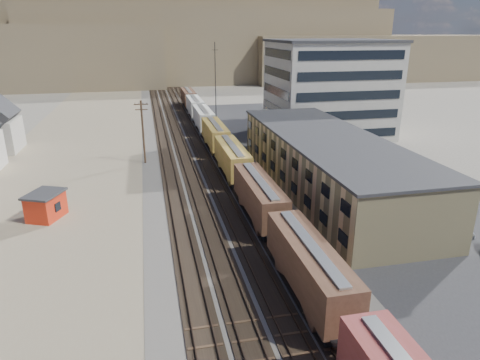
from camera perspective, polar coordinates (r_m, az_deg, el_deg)
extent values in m
plane|color=#6B6356|center=(33.16, 3.91, -18.07)|extent=(300.00, 300.00, 0.00)
cube|color=#4C4742|center=(78.22, -6.31, 4.36)|extent=(18.00, 200.00, 0.06)
cube|color=#85745B|center=(69.32, -22.00, 1.04)|extent=(24.00, 180.00, 0.03)
cube|color=#232326|center=(70.08, 13.32, 2.16)|extent=(26.00, 120.00, 0.04)
cube|color=black|center=(77.86, -9.98, 4.16)|extent=(2.60, 200.00, 0.08)
cube|color=#38281E|center=(77.81, -10.51, 4.21)|extent=(0.08, 200.00, 0.16)
cube|color=#38281E|center=(77.86, -9.46, 4.28)|extent=(0.08, 200.00, 0.16)
cube|color=black|center=(78.02, -7.78, 4.31)|extent=(2.60, 200.00, 0.08)
cube|color=#38281E|center=(77.94, -8.31, 4.36)|extent=(0.08, 200.00, 0.16)
cube|color=#38281E|center=(78.05, -7.26, 4.43)|extent=(0.08, 200.00, 0.16)
cube|color=black|center=(78.30, -5.59, 4.45)|extent=(2.60, 200.00, 0.08)
cube|color=#38281E|center=(78.20, -6.11, 4.50)|extent=(0.08, 200.00, 0.16)
cube|color=#38281E|center=(78.36, -5.07, 4.57)|extent=(0.08, 200.00, 0.16)
cube|color=black|center=(78.66, -3.56, 4.58)|extent=(2.60, 200.00, 0.08)
cube|color=#38281E|center=(78.53, -4.08, 4.63)|extent=(0.08, 200.00, 0.16)
cube|color=#38281E|center=(78.74, -3.04, 4.69)|extent=(0.08, 200.00, 0.16)
cube|color=black|center=(31.72, 12.47, -18.84)|extent=(2.20, 2.20, 0.90)
cube|color=black|center=(39.52, 6.36, -10.14)|extent=(2.20, 2.20, 0.90)
cube|color=#422A1C|center=(34.34, 9.21, -11.03)|extent=(3.00, 13.34, 3.40)
cube|color=#B7B7B2|center=(33.49, 9.37, -8.40)|extent=(0.90, 12.32, 0.16)
cube|color=black|center=(43.76, 4.25, -6.98)|extent=(2.20, 2.20, 0.90)
cube|color=black|center=(52.72, 1.14, -2.21)|extent=(2.20, 2.20, 0.90)
cube|color=#422A1C|center=(47.36, 2.58, -1.99)|extent=(3.00, 13.34, 3.40)
cube|color=#B7B7B2|center=(46.74, 2.62, 0.04)|extent=(0.90, 12.32, 0.16)
cube|color=black|center=(57.32, -0.04, -0.40)|extent=(2.20, 2.20, 0.90)
cube|color=black|center=(66.77, -1.90, 2.48)|extent=(2.20, 2.20, 0.90)
cube|color=olive|center=(61.38, -1.05, 3.06)|extent=(3.00, 13.34, 3.40)
cube|color=#B7B7B2|center=(60.91, -1.06, 4.67)|extent=(0.90, 12.33, 0.16)
cube|color=black|center=(71.55, -2.65, 3.63)|extent=(2.20, 2.20, 0.90)
cube|color=black|center=(81.24, -3.88, 5.52)|extent=(2.20, 2.20, 0.90)
cube|color=olive|center=(75.86, -3.34, 6.21)|extent=(3.00, 13.34, 3.40)
cube|color=#B7B7B2|center=(75.48, -3.36, 7.52)|extent=(0.90, 12.33, 0.16)
cube|color=black|center=(86.11, -4.40, 6.30)|extent=(2.20, 2.20, 0.90)
cube|color=black|center=(95.94, -5.27, 7.63)|extent=(2.20, 2.20, 0.90)
cube|color=#BAB9AE|center=(90.58, -4.90, 8.33)|extent=(3.00, 13.34, 3.40)
cube|color=#B7B7B2|center=(90.26, -4.93, 9.44)|extent=(0.90, 12.32, 0.16)
cube|color=black|center=(100.85, -5.65, 8.20)|extent=(2.20, 2.20, 0.90)
cube|color=black|center=(110.77, -6.30, 9.18)|extent=(2.20, 2.20, 0.90)
cube|color=#BAB9AE|center=(105.43, -6.03, 9.86)|extent=(3.00, 13.34, 3.40)
cube|color=#B7B7B2|center=(105.16, -6.06, 10.81)|extent=(0.90, 12.32, 0.16)
cube|color=black|center=(115.72, -6.58, 9.60)|extent=(2.20, 2.20, 0.90)
cube|color=black|center=(125.69, -7.09, 10.35)|extent=(2.20, 2.20, 0.90)
cube|color=#422A1C|center=(120.37, -6.89, 11.00)|extent=(3.00, 13.34, 3.40)
cube|color=#B7B7B2|center=(120.13, -6.92, 11.84)|extent=(0.90, 12.32, 0.16)
cube|color=tan|center=(57.56, 11.47, 2.17)|extent=(12.00, 40.00, 7.00)
cube|color=#2D2D30|center=(56.62, 11.71, 5.66)|extent=(12.40, 40.40, 0.30)
cube|color=black|center=(55.85, 5.68, 0.54)|extent=(0.12, 36.00, 1.20)
cube|color=black|center=(54.96, 5.79, 3.50)|extent=(0.12, 36.00, 1.20)
cube|color=#9E998E|center=(88.50, 11.79, 11.75)|extent=(22.00, 18.00, 18.00)
cube|color=#2D2D30|center=(87.81, 12.21, 17.70)|extent=(22.60, 18.60, 0.50)
cube|color=black|center=(84.64, 4.78, 11.74)|extent=(0.12, 16.00, 16.00)
cube|color=black|center=(80.39, 14.40, 10.81)|extent=(20.00, 0.12, 16.00)
cylinder|color=#382619|center=(68.88, -12.79, 6.20)|extent=(0.32, 0.32, 10.00)
cube|color=#382619|center=(68.05, -13.07, 9.80)|extent=(2.20, 0.14, 0.14)
cube|color=#382619|center=(68.18, -13.02, 9.14)|extent=(1.90, 0.14, 0.14)
cylinder|color=black|center=(68.02, -12.57, 9.96)|extent=(0.08, 0.08, 0.22)
cylinder|color=black|center=(87.01, -3.27, 11.99)|extent=(0.16, 0.16, 18.00)
cube|color=black|center=(86.37, -3.37, 16.93)|extent=(1.20, 0.08, 0.08)
cube|color=brown|center=(187.36, -4.06, 17.45)|extent=(140.00, 45.00, 28.00)
cube|color=brown|center=(200.92, 17.38, 15.35)|extent=(110.00, 38.00, 18.00)
cube|color=brown|center=(205.24, -13.68, 17.70)|extent=(200.00, 60.00, 32.00)
cube|color=red|center=(52.69, -24.46, -3.24)|extent=(4.17, 4.67, 2.88)
cube|color=#2D2D30|center=(52.16, -24.69, -1.68)|extent=(4.68, 5.18, 0.24)
cube|color=black|center=(51.82, -23.12, -3.30)|extent=(0.47, 0.92, 0.96)
imported|color=#A3A6AB|center=(48.75, 26.49, -6.31)|extent=(4.96, 2.36, 1.40)
imported|color=#171E50|center=(90.55, 7.90, 6.79)|extent=(3.70, 5.49, 1.40)
imported|color=silver|center=(84.60, 15.70, 5.45)|extent=(3.08, 5.20, 1.66)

